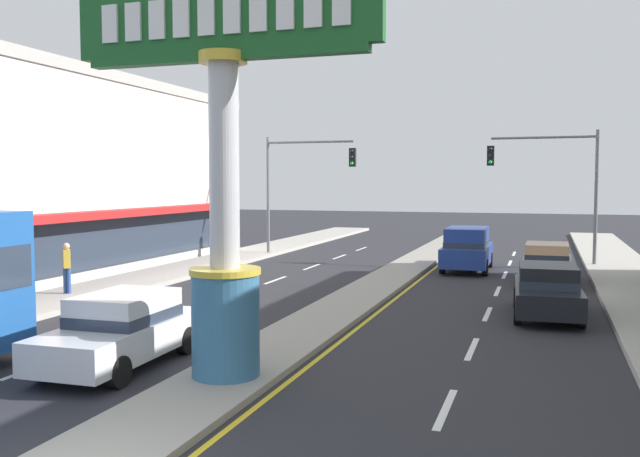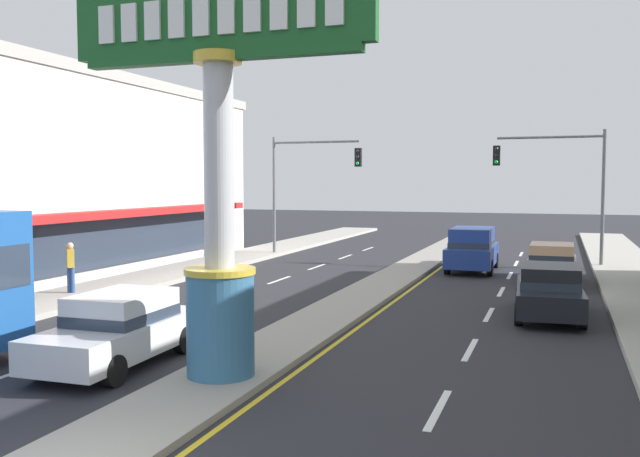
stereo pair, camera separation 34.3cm
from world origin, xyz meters
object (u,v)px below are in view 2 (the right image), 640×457
at_px(suv_mid_left_lane, 472,249).
at_px(pedestrian_far_side, 71,264).
at_px(sedan_far_right_lane, 552,263).
at_px(sedan_far_left_oncoming, 549,291).
at_px(storefront_left, 18,174).
at_px(traffic_light_right_side, 562,174).
at_px(sedan_near_left_lane, 119,328).
at_px(district_sign, 219,187).
at_px(traffic_light_left_side, 305,175).

distance_m(suv_mid_left_lane, pedestrian_far_side, 16.44).
relative_size(sedan_far_right_lane, sedan_far_left_oncoming, 0.99).
height_order(storefront_left, sedan_far_left_oncoming, storefront_left).
bearing_deg(suv_mid_left_lane, traffic_light_right_side, 37.40).
xyz_separation_m(storefront_left, suv_mid_left_lane, (17.46, 7.65, -3.21)).
relative_size(storefront_left, sedan_near_left_lane, 5.99).
distance_m(district_sign, sedan_near_left_lane, 4.00).
distance_m(district_sign, sedan_far_right_lane, 17.04).
relative_size(traffic_light_right_side, sedan_near_left_lane, 1.43).
bearing_deg(sedan_far_left_oncoming, traffic_light_right_side, 88.69).
bearing_deg(pedestrian_far_side, sedan_far_left_oncoming, 6.66).
bearing_deg(storefront_left, sedan_far_right_lane, 13.70).
distance_m(storefront_left, pedestrian_far_side, 7.42).
xyz_separation_m(traffic_light_left_side, traffic_light_right_side, (12.39, -0.05, 0.00)).
bearing_deg(sedan_far_left_oncoming, sedan_far_right_lane, 90.03).
xyz_separation_m(traffic_light_right_side, sedan_far_right_lane, (-0.29, -5.33, -3.46)).
bearing_deg(sedan_far_left_oncoming, suv_mid_left_lane, 108.92).
xyz_separation_m(sedan_near_left_lane, pedestrian_far_side, (-6.61, 6.49, 0.35)).
relative_size(traffic_light_left_side, sedan_far_left_oncoming, 1.42).
bearing_deg(suv_mid_left_lane, sedan_near_left_lane, -106.27).
xyz_separation_m(storefront_left, sedan_far_left_oncoming, (20.77, -1.98, -3.41)).
bearing_deg(storefront_left, sedan_far_left_oncoming, -5.45).
relative_size(storefront_left, traffic_light_right_side, 4.20).
bearing_deg(traffic_light_right_side, district_sign, -106.42).
bearing_deg(traffic_light_right_side, storefront_left, -153.73).
bearing_deg(traffic_light_right_side, sedan_near_left_lane, -113.12).
height_order(storefront_left, pedestrian_far_side, storefront_left).
bearing_deg(district_sign, sedan_far_left_oncoming, 55.66).
relative_size(district_sign, traffic_light_left_side, 1.23).
bearing_deg(traffic_light_right_side, sedan_far_right_lane, -93.07).
relative_size(district_sign, sedan_far_left_oncoming, 1.75).
relative_size(sedan_far_right_lane, pedestrian_far_side, 2.56).
relative_size(traffic_light_left_side, traffic_light_right_side, 1.00).
xyz_separation_m(storefront_left, pedestrian_far_side, (5.63, -3.75, -3.06)).
xyz_separation_m(storefront_left, traffic_light_right_side, (21.05, 10.39, 0.05)).
bearing_deg(suv_mid_left_lane, sedan_far_right_lane, -38.14).
bearing_deg(traffic_light_right_side, pedestrian_far_side, -137.48).
height_order(traffic_light_left_side, sedan_far_right_lane, traffic_light_left_side).
xyz_separation_m(district_sign, traffic_light_left_side, (-6.20, 21.08, 0.46)).
relative_size(traffic_light_left_side, sedan_near_left_lane, 1.43).
bearing_deg(suv_mid_left_lane, sedan_far_left_oncoming, -71.08).
distance_m(traffic_light_left_side, sedan_far_right_lane, 13.69).
relative_size(district_sign, traffic_light_right_side, 1.23).
height_order(district_sign, traffic_light_right_side, district_sign).
bearing_deg(storefront_left, pedestrian_far_side, -33.69).
bearing_deg(traffic_light_left_side, pedestrian_far_side, -102.05).
bearing_deg(traffic_light_left_side, traffic_light_right_side, -0.24).
relative_size(district_sign, pedestrian_far_side, 4.54).
bearing_deg(suv_mid_left_lane, traffic_light_left_side, 162.40).
distance_m(sedan_near_left_lane, pedestrian_far_side, 9.27).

